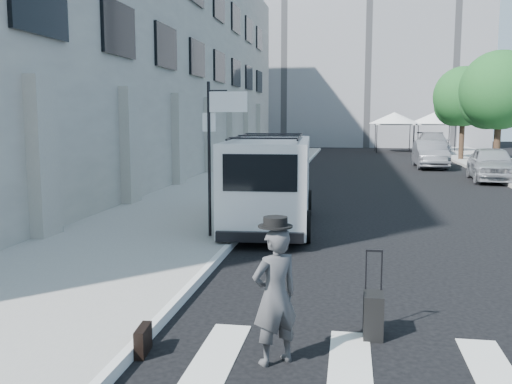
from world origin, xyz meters
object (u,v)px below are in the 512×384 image
(briefcase, at_px, (143,340))
(parked_car_c, at_px, (432,144))
(businessman, at_px, (275,296))
(suitcase, at_px, (373,315))
(cargo_van, at_px, (270,181))
(parked_car_a, at_px, (492,164))
(parked_car_b, at_px, (430,154))

(briefcase, height_order, parked_car_c, parked_car_c)
(businessman, xyz_separation_m, suitcase, (1.17, 1.00, -0.51))
(businessman, bearing_deg, suitcase, -178.32)
(briefcase, bearing_deg, parked_car_c, 71.65)
(cargo_van, distance_m, parked_car_a, 14.60)
(businessman, relative_size, briefcase, 3.70)
(businessman, distance_m, briefcase, 1.74)
(briefcase, xyz_separation_m, cargo_van, (0.39, 8.41, 1.02))
(businessman, height_order, cargo_van, cargo_van)
(parked_car_c, bearing_deg, parked_car_b, -94.77)
(cargo_van, relative_size, parked_car_a, 1.36)
(businessman, height_order, parked_car_a, businessman)
(cargo_van, bearing_deg, briefcase, -96.26)
(businessman, distance_m, parked_car_c, 38.57)
(parked_car_a, bearing_deg, parked_car_b, 110.56)
(cargo_van, bearing_deg, parked_car_a, 51.65)
(briefcase, relative_size, suitcase, 0.39)
(parked_car_c, bearing_deg, suitcase, -95.37)
(briefcase, bearing_deg, businessman, -5.72)
(businessman, height_order, parked_car_c, parked_car_c)
(suitcase, height_order, cargo_van, cargo_van)
(cargo_van, xyz_separation_m, parked_car_a, (8.31, 12.00, -0.42))
(cargo_van, xyz_separation_m, parked_car_c, (8.12, 29.54, -0.34))
(suitcase, distance_m, parked_car_b, 26.14)
(parked_car_c, bearing_deg, briefcase, -99.21)
(briefcase, relative_size, parked_car_c, 0.08)
(parked_car_a, xyz_separation_m, parked_car_c, (-0.20, 17.54, 0.07))
(parked_car_a, height_order, parked_car_b, parked_car_a)
(suitcase, distance_m, parked_car_a, 20.29)
(businessman, distance_m, parked_car_a, 21.60)
(cargo_van, bearing_deg, businessman, -85.27)
(businessman, bearing_deg, briefcase, -38.92)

